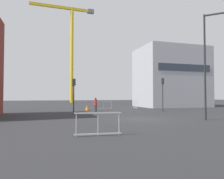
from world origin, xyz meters
TOP-DOWN VIEW (x-y plane):
  - ground at (0.00, 0.00)m, footprint 160.00×160.00m
  - office_block at (13.26, 16.62)m, footprint 11.11×8.23m
  - construction_crane at (-1.47, 44.76)m, footprint 17.96×1.84m
  - streetlamp_tall at (4.60, -2.26)m, footprint 1.53×1.34m
  - traffic_light_median at (-4.67, 5.55)m, footprint 0.37×0.24m
  - traffic_light_crosswalk at (5.83, 6.59)m, footprint 0.25×0.37m
  - pedestrian_walking at (-1.78, 8.75)m, footprint 0.34×0.34m
  - safety_barrier_mid_span at (0.12, 12.53)m, footprint 2.49×0.30m
  - safety_barrier_rear at (-4.81, -6.01)m, footprint 2.16×0.28m
  - safety_barrier_right_run at (5.06, 13.02)m, footprint 0.36×2.01m
  - traffic_cone_orange at (-2.45, 10.78)m, footprint 0.68×0.68m

SIDE VIEW (x-z plane):
  - ground at x=0.00m, z-range 0.00..0.00m
  - traffic_cone_orange at x=-2.45m, z-range -0.02..0.66m
  - safety_barrier_right_run at x=5.06m, z-range 0.02..1.10m
  - safety_barrier_rear at x=-4.81m, z-range 0.02..1.10m
  - safety_barrier_mid_span at x=0.12m, z-range 0.02..1.10m
  - pedestrian_walking at x=-1.78m, z-range 0.13..1.78m
  - traffic_light_median at x=-4.67m, z-range 0.63..4.18m
  - traffic_light_crosswalk at x=5.83m, z-range 0.68..4.62m
  - streetlamp_tall at x=4.60m, z-range 0.69..8.80m
  - office_block at x=13.26m, z-range 0.00..10.11m
  - construction_crane at x=-1.47m, z-range 4.09..31.63m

